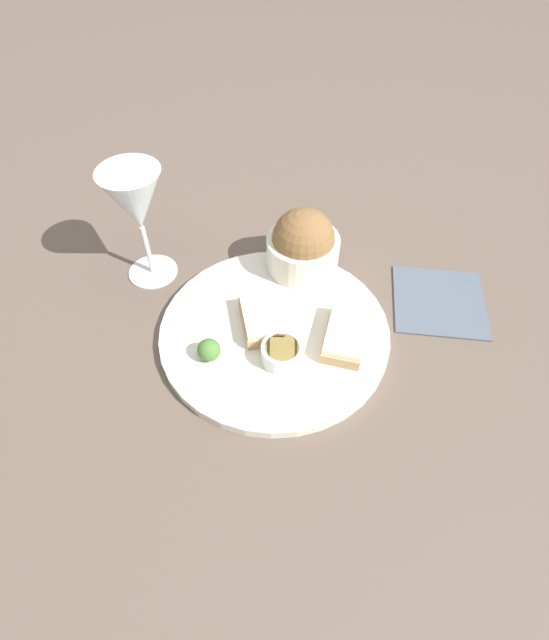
% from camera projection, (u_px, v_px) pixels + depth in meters
% --- Properties ---
extents(ground_plane, '(4.00, 4.00, 0.00)m').
position_uv_depth(ground_plane, '(275.00, 335.00, 0.73)').
color(ground_plane, brown).
extents(dinner_plate, '(0.33, 0.33, 0.01)m').
position_uv_depth(dinner_plate, '(275.00, 332.00, 0.73)').
color(dinner_plate, silver).
rests_on(dinner_plate, ground_plane).
extents(salad_bowl, '(0.11, 0.11, 0.10)m').
position_uv_depth(salad_bowl, '(303.00, 245.00, 0.77)').
color(salad_bowl, silver).
rests_on(salad_bowl, dinner_plate).
extents(sauce_ramekin, '(0.06, 0.06, 0.03)m').
position_uv_depth(sauce_ramekin, '(282.00, 352.00, 0.67)').
color(sauce_ramekin, white).
rests_on(sauce_ramekin, dinner_plate).
extents(cheese_toast_near, '(0.10, 0.07, 0.03)m').
position_uv_depth(cheese_toast_near, '(345.00, 335.00, 0.70)').
color(cheese_toast_near, tan).
rests_on(cheese_toast_near, dinner_plate).
extents(cheese_toast_far, '(0.10, 0.09, 0.03)m').
position_uv_depth(cheese_toast_far, '(262.00, 317.00, 0.72)').
color(cheese_toast_far, tan).
rests_on(cheese_toast_far, dinner_plate).
extents(wine_glass, '(0.09, 0.09, 0.19)m').
position_uv_depth(wine_glass, '(136.00, 204.00, 0.71)').
color(wine_glass, silver).
rests_on(wine_glass, ground_plane).
extents(garnish, '(0.03, 0.03, 0.03)m').
position_uv_depth(garnish, '(209.00, 350.00, 0.68)').
color(garnish, '#477533').
rests_on(garnish, dinner_plate).
extents(napkin, '(0.17, 0.17, 0.01)m').
position_uv_depth(napkin, '(439.00, 301.00, 0.77)').
color(napkin, '#4C5666').
rests_on(napkin, ground_plane).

